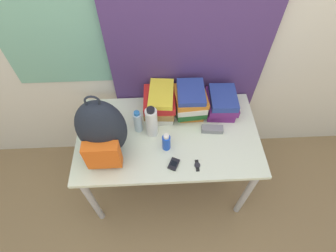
% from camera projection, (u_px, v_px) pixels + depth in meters
% --- Properties ---
extents(ground_plane, '(12.00, 12.00, 0.00)m').
position_uv_depth(ground_plane, '(170.00, 219.00, 2.23)').
color(ground_plane, '#8C704C').
extents(wall_back, '(6.00, 0.06, 2.50)m').
position_uv_depth(wall_back, '(164.00, 35.00, 1.69)').
color(wall_back, silver).
rests_on(wall_back, ground_plane).
extents(curtain_blue, '(1.08, 0.04, 2.50)m').
position_uv_depth(curtain_blue, '(190.00, 39.00, 1.66)').
color(curtain_blue, '#4C336B').
rests_on(curtain_blue, ground_plane).
extents(desk, '(1.27, 0.71, 0.76)m').
position_uv_depth(desk, '(168.00, 142.00, 1.91)').
color(desk, silver).
rests_on(desk, ground_plane).
extents(backpack, '(0.30, 0.27, 0.52)m').
position_uv_depth(backpack, '(102.00, 131.00, 1.57)').
color(backpack, '#1E232D').
rests_on(backpack, desk).
extents(book_stack_left, '(0.23, 0.29, 0.20)m').
position_uv_depth(book_stack_left, '(160.00, 103.00, 1.87)').
color(book_stack_left, silver).
rests_on(book_stack_left, desk).
extents(book_stack_center, '(0.24, 0.29, 0.22)m').
position_uv_depth(book_stack_center, '(190.00, 100.00, 1.87)').
color(book_stack_center, orange).
rests_on(book_stack_center, desk).
extents(book_stack_right, '(0.22, 0.27, 0.16)m').
position_uv_depth(book_stack_right, '(221.00, 103.00, 1.90)').
color(book_stack_right, '#6B2370').
rests_on(book_stack_right, desk).
extents(water_bottle, '(0.06, 0.06, 0.19)m').
position_uv_depth(water_bottle, '(138.00, 122.00, 1.78)').
color(water_bottle, silver).
rests_on(water_bottle, desk).
extents(sports_bottle, '(0.08, 0.08, 0.26)m').
position_uv_depth(sports_bottle, '(152.00, 122.00, 1.74)').
color(sports_bottle, white).
rests_on(sports_bottle, desk).
extents(sunscreen_bottle, '(0.05, 0.05, 0.14)m').
position_uv_depth(sunscreen_bottle, '(166.00, 142.00, 1.71)').
color(sunscreen_bottle, blue).
rests_on(sunscreen_bottle, desk).
extents(cell_phone, '(0.09, 0.10, 0.02)m').
position_uv_depth(cell_phone, '(174.00, 164.00, 1.68)').
color(cell_phone, black).
rests_on(cell_phone, desk).
extents(sunglasses_case, '(0.15, 0.07, 0.04)m').
position_uv_depth(sunglasses_case, '(212.00, 129.00, 1.83)').
color(sunglasses_case, gray).
rests_on(sunglasses_case, desk).
extents(wristwatch, '(0.04, 0.08, 0.01)m').
position_uv_depth(wristwatch, '(197.00, 165.00, 1.68)').
color(wristwatch, black).
rests_on(wristwatch, desk).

